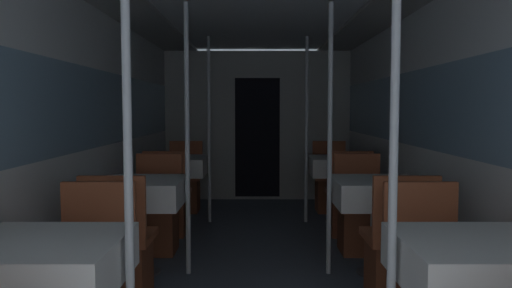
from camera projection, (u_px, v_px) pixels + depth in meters
The scene contains 24 objects.
wall_left at pixel (95, 134), 4.13m from camera, with size 0.05×8.34×2.13m.
wall_right at pixel (419, 134), 4.14m from camera, with size 0.05×8.34×2.13m.
ceiling_panel at pixel (257, 3), 4.06m from camera, with size 2.70×8.34×0.07m.
bulkhead_far at pixel (256, 126), 7.18m from camera, with size 2.64×0.09×2.13m.
dining_table_left_0 at pixel (41, 268), 2.12m from camera, with size 0.67×0.67×0.75m.
support_pole_left_0 at pixel (127, 167), 2.09m from camera, with size 0.04×0.04×2.13m.
dining_table_left_1 at pixel (139, 194), 3.93m from camera, with size 0.67×0.67×0.75m.
chair_left_near_1 at pixel (119, 261), 3.35m from camera, with size 0.43×0.43×0.89m.
chair_left_far_1 at pixel (155, 221), 4.55m from camera, with size 0.43×0.43×0.89m.
support_pole_left_1 at pixel (186, 140), 3.90m from camera, with size 0.04×0.04×2.13m.
dining_table_left_2 at pixel (175, 167), 5.73m from camera, with size 0.67×0.67×0.75m.
chair_left_near_2 at pixel (167, 208), 5.16m from camera, with size 0.43×0.43×0.89m.
chair_left_far_2 at pixel (183, 189), 6.36m from camera, with size 0.43×0.43×0.89m.
support_pole_left_2 at pixel (208, 130), 5.71m from camera, with size 0.04×0.04×2.13m.
dining_table_right_0 at pixel (478, 267), 2.13m from camera, with size 0.67×0.67×0.75m.
support_pole_right_0 at pixel (392, 167), 2.10m from camera, with size 0.04×0.04×2.13m.
dining_table_right_1 at pixel (375, 194), 3.93m from camera, with size 0.67×0.67×0.75m.
chair_right_near_1 at pixel (396, 261), 3.36m from camera, with size 0.43×0.43×0.89m.
chair_right_far_1 at pixel (359, 221), 4.56m from camera, with size 0.43×0.43×0.89m.
support_pole_right_1 at pixel (328, 140), 3.90m from camera, with size 0.04×0.04×2.13m.
dining_table_right_2 at pixel (337, 167), 5.74m from camera, with size 0.67×0.67×0.75m.
chair_right_near_2 at pixel (347, 208), 5.17m from camera, with size 0.43×0.43×0.89m.
chair_right_far_2 at pixel (329, 189), 6.36m from camera, with size 0.43×0.43×0.89m.
support_pole_right_2 at pixel (305, 130), 5.71m from camera, with size 0.04×0.04×2.13m.
Camera 1 is at (-0.02, -1.35, 1.31)m, focal length 35.00 mm.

